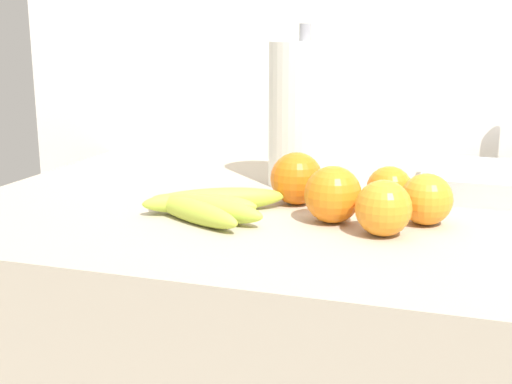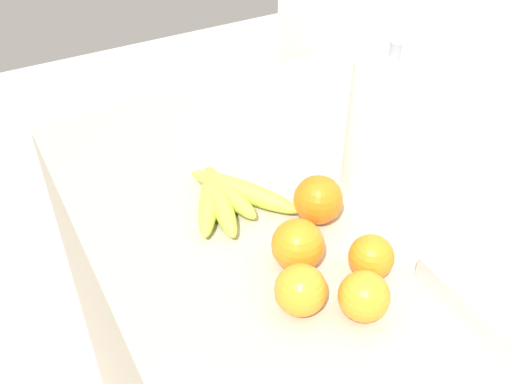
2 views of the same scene
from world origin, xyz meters
name	(u,v)px [view 2 (image 2 of 2)]	position (x,y,z in m)	size (l,w,h in m)	color
banana_bunch	(227,196)	(-0.30, -0.11, 0.94)	(0.21, 0.20, 0.04)	#B2C83F
orange_back_left	(318,200)	(-0.19, 0.01, 0.97)	(0.08, 0.08, 0.08)	orange
orange_back_right	(371,257)	(-0.05, 0.01, 0.96)	(0.07, 0.07, 0.07)	orange
orange_center	(301,290)	(-0.04, -0.12, 0.96)	(0.08, 0.08, 0.08)	orange
orange_front	(298,245)	(-0.12, -0.08, 0.97)	(0.08, 0.08, 0.08)	orange
orange_right	(364,296)	(0.01, -0.05, 0.96)	(0.07, 0.07, 0.07)	orange
paper_towel_roll	(383,128)	(-0.22, 0.15, 1.05)	(0.12, 0.12, 0.28)	white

